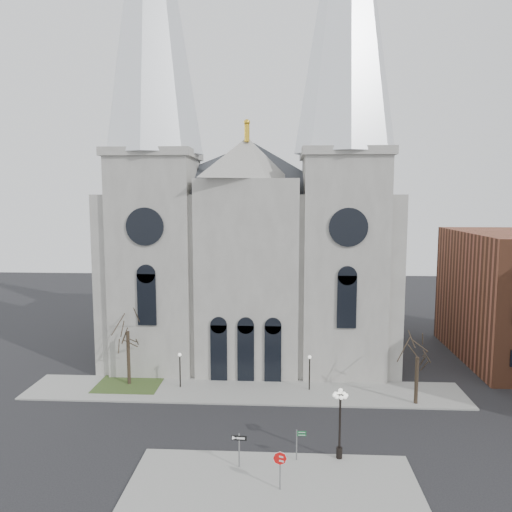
# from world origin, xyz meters

# --- Properties ---
(ground) EXTENTS (160.00, 160.00, 0.00)m
(ground) POSITION_xyz_m (0.00, 0.00, 0.00)
(ground) COLOR black
(ground) RESTS_ON ground
(sidewalk_near) EXTENTS (18.00, 10.00, 0.14)m
(sidewalk_near) POSITION_xyz_m (3.00, -5.00, 0.07)
(sidewalk_near) COLOR gray
(sidewalk_near) RESTS_ON ground
(sidewalk_far) EXTENTS (40.00, 6.00, 0.14)m
(sidewalk_far) POSITION_xyz_m (0.00, 11.00, 0.07)
(sidewalk_far) COLOR gray
(sidewalk_far) RESTS_ON ground
(grass_patch) EXTENTS (6.00, 5.00, 0.18)m
(grass_patch) POSITION_xyz_m (-11.00, 12.00, 0.09)
(grass_patch) COLOR #2C411C
(grass_patch) RESTS_ON ground
(cathedral) EXTENTS (33.00, 26.66, 54.00)m
(cathedral) POSITION_xyz_m (0.00, 22.86, 18.48)
(cathedral) COLOR gray
(cathedral) RESTS_ON ground
(tree_left) EXTENTS (3.20, 3.20, 7.50)m
(tree_left) POSITION_xyz_m (-11.00, 12.00, 5.58)
(tree_left) COLOR black
(tree_left) RESTS_ON ground
(tree_right) EXTENTS (3.20, 3.20, 6.00)m
(tree_right) POSITION_xyz_m (15.00, 9.00, 4.47)
(tree_right) COLOR black
(tree_right) RESTS_ON ground
(ped_lamp_left) EXTENTS (0.32, 0.32, 3.26)m
(ped_lamp_left) POSITION_xyz_m (-6.00, 11.50, 2.33)
(ped_lamp_left) COLOR black
(ped_lamp_left) RESTS_ON sidewalk_far
(ped_lamp_right) EXTENTS (0.32, 0.32, 3.26)m
(ped_lamp_right) POSITION_xyz_m (6.00, 11.50, 2.33)
(ped_lamp_right) COLOR black
(ped_lamp_right) RESTS_ON sidewalk_far
(stop_sign) EXTENTS (0.81, 0.38, 2.44)m
(stop_sign) POSITION_xyz_m (3.43, -4.37, 1.88)
(stop_sign) COLOR slate
(stop_sign) RESTS_ON sidewalk_near
(globe_lamp) EXTENTS (1.08, 1.08, 4.93)m
(globe_lamp) POSITION_xyz_m (7.42, -0.50, 3.24)
(globe_lamp) COLOR black
(globe_lamp) RESTS_ON sidewalk_near
(one_way_sign) EXTENTS (1.00, 0.10, 2.29)m
(one_way_sign) POSITION_xyz_m (0.73, -2.00, 1.68)
(one_way_sign) COLOR slate
(one_way_sign) RESTS_ON sidewalk_near
(street_name_sign) EXTENTS (0.68, 0.09, 2.12)m
(street_name_sign) POSITION_xyz_m (4.59, -0.90, 1.40)
(street_name_sign) COLOR slate
(street_name_sign) RESTS_ON sidewalk_near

